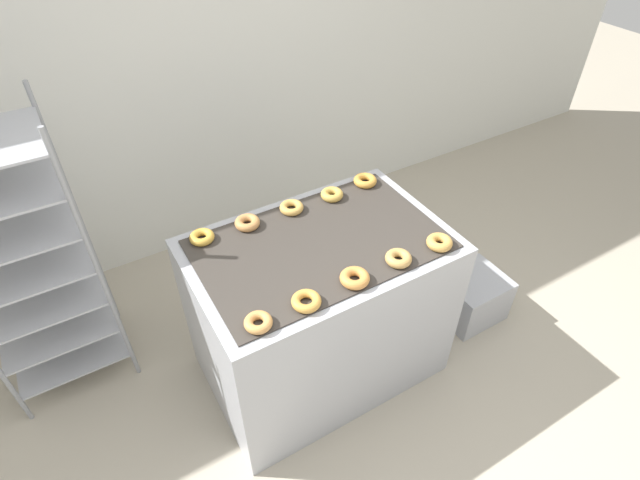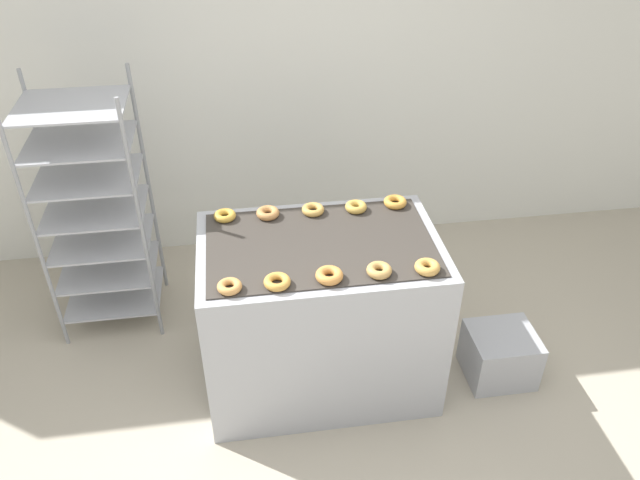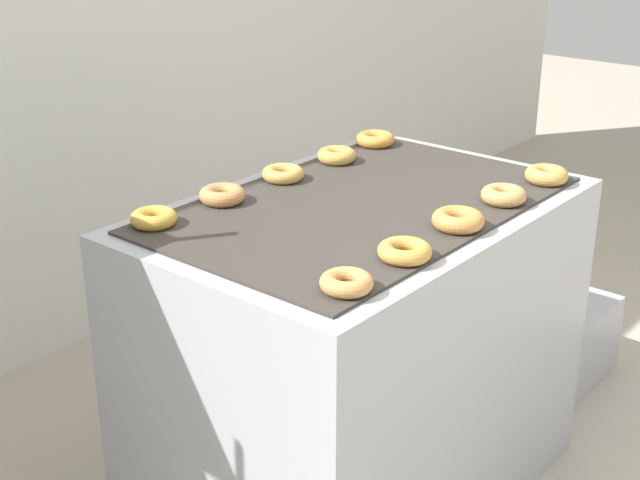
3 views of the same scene
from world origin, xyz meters
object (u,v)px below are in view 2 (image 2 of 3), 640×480
fryer_machine (320,314)px  baking_rack_cart (96,209)px  donut_near_left (277,282)px  donut_far_right (356,207)px  donut_far_rightmost (395,202)px  donut_near_rightmost (427,267)px  donut_near_right (379,270)px  donut_far_leftmost (225,216)px  donut_near_leftmost (230,286)px  glaze_bin (500,355)px  donut_far_left (268,213)px  donut_far_center (313,210)px  donut_near_center (330,275)px

fryer_machine → baking_rack_cart: baking_rack_cart is taller
fryer_machine → donut_near_left: donut_near_left is taller
donut_far_right → donut_far_rightmost: 0.22m
donut_near_rightmost → donut_far_right: (-0.23, 0.58, -0.00)m
baking_rack_cart → donut_near_left: bearing=-46.5°
fryer_machine → donut_near_right: 0.62m
fryer_machine → donut_far_right: donut_far_right is taller
donut_near_left → donut_far_rightmost: bearing=40.6°
donut_far_right → donut_far_rightmost: donut_far_right is taller
donut_near_right → donut_far_leftmost: donut_near_right is taller
donut_near_leftmost → donut_near_right: bearing=1.2°
baking_rack_cart → donut_far_leftmost: 0.89m
glaze_bin → donut_far_left: size_ratio=3.04×
glaze_bin → donut_far_center: donut_far_center is taller
baking_rack_cart → donut_far_leftmost: size_ratio=13.43×
donut_far_leftmost → donut_far_left: donut_far_left is taller
donut_far_center → baking_rack_cart: bearing=160.1°
glaze_bin → fryer_machine: bearing=171.9°
fryer_machine → donut_near_center: bearing=-89.2°
glaze_bin → donut_far_right: (-0.78, 0.43, 0.81)m
donut_near_right → donut_far_center: bearing=111.8°
donut_near_left → donut_near_rightmost: size_ratio=1.03×
donut_near_leftmost → donut_near_center: size_ratio=0.88×
donut_near_center → donut_far_center: bearing=89.9°
donut_far_left → glaze_bin: bearing=-19.1°
donut_far_left → donut_far_center: bearing=0.3°
donut_near_center → donut_near_rightmost: size_ratio=1.07×
donut_near_left → donut_far_right: (0.48, 0.58, 0.00)m
fryer_machine → donut_far_left: donut_far_left is taller
donut_near_leftmost → donut_far_right: 0.91m
glaze_bin → donut_far_left: bearing=160.9°
donut_near_leftmost → donut_far_rightmost: donut_far_rightmost is taller
donut_near_leftmost → donut_far_center: (0.46, 0.59, 0.00)m
donut_near_left → donut_far_leftmost: bearing=110.4°
donut_near_rightmost → donut_far_leftmost: 1.11m
donut_near_left → donut_far_center: (0.25, 0.59, -0.00)m
donut_near_leftmost → donut_far_center: size_ratio=0.94×
glaze_bin → donut_near_rightmost: 0.99m
baking_rack_cart → donut_far_center: bearing=-19.9°
glaze_bin → donut_near_leftmost: 1.69m
donut_near_center → donut_near_right: size_ratio=1.08×
donut_far_left → baking_rack_cart: bearing=155.7°
donut_near_rightmost → baking_rack_cart: bearing=148.6°
fryer_machine → donut_near_leftmost: bearing=-146.7°
donut_far_left → donut_far_rightmost: donut_far_left is taller
donut_far_leftmost → donut_far_left: size_ratio=0.95×
donut_near_rightmost → donut_far_rightmost: 0.60m
baking_rack_cart → donut_near_leftmost: bearing=-53.6°
donut_near_center → donut_near_right: bearing=1.2°
fryer_machine → baking_rack_cart: (-1.22, 0.74, 0.33)m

